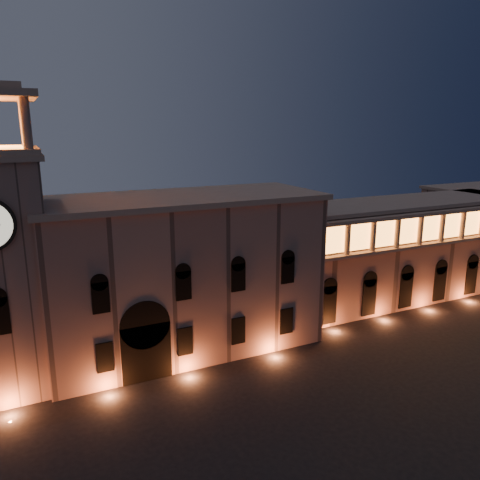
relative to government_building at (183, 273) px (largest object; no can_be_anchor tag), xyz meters
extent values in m
plane|color=black|center=(2.08, -21.93, -8.77)|extent=(160.00, 160.00, 0.00)
cube|color=#8A665A|center=(0.08, 0.07, -0.27)|extent=(30.00, 12.00, 17.00)
cube|color=gray|center=(0.08, 0.07, 8.53)|extent=(30.80, 12.80, 0.60)
cube|color=black|center=(-5.92, -5.33, -5.77)|extent=(5.00, 1.40, 6.00)
cylinder|color=black|center=(-5.92, -5.33, -2.77)|extent=(5.00, 1.40, 5.00)
cube|color=orange|center=(-5.92, -5.53, -5.97)|extent=(4.20, 0.20, 5.00)
cylinder|color=gray|center=(-14.62, -4.73, 16.33)|extent=(0.76, 0.76, 4.20)
cylinder|color=gray|center=(-14.62, 2.87, 16.33)|extent=(0.76, 0.76, 4.20)
cylinder|color=gray|center=(-14.62, -0.93, 16.33)|extent=(0.76, 0.76, 4.20)
cube|color=#846154|center=(34.08, 2.07, -1.77)|extent=(40.00, 10.00, 14.00)
cube|color=gray|center=(34.08, 2.07, 5.48)|extent=(40.60, 10.60, 0.50)
cube|color=gray|center=(34.08, -3.43, 0.53)|extent=(40.00, 1.20, 0.40)
cube|color=gray|center=(34.08, -3.43, 4.83)|extent=(40.00, 1.40, 0.50)
cube|color=orange|center=(34.08, -2.88, 2.73)|extent=(38.00, 0.15, 3.60)
cylinder|color=gray|center=(16.08, -3.43, 2.73)|extent=(0.70, 0.70, 4.00)
cylinder|color=gray|center=(20.08, -3.43, 2.73)|extent=(0.70, 0.70, 4.00)
cylinder|color=gray|center=(24.08, -3.43, 2.73)|extent=(0.70, 0.70, 4.00)
cylinder|color=gray|center=(28.08, -3.43, 2.73)|extent=(0.70, 0.70, 4.00)
cylinder|color=gray|center=(32.08, -3.43, 2.73)|extent=(0.70, 0.70, 4.00)
cylinder|color=gray|center=(36.08, -3.43, 2.73)|extent=(0.70, 0.70, 4.00)
cylinder|color=gray|center=(40.08, -3.43, 2.73)|extent=(0.70, 0.70, 4.00)
camera|label=1|loc=(-15.59, -48.14, 16.03)|focal=35.00mm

